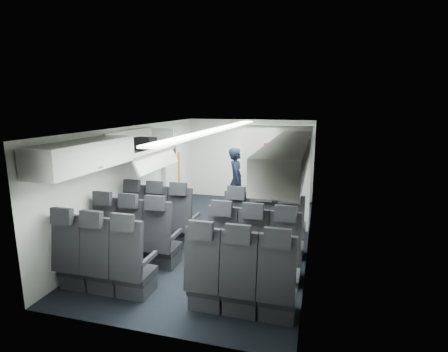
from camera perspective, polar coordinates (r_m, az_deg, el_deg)
The scene contains 14 objects.
cabin_shell at distance 6.61m, azimuth -0.92°, elevation -0.91°, with size 3.41×6.01×2.16m.
seat_row_front at distance 6.33m, azimuth -2.27°, elevation -8.32°, with size 3.33×0.56×1.24m.
seat_row_mid at distance 5.54m, azimuth -5.15°, elevation -11.40°, with size 3.33×0.56×1.24m.
seat_row_rear at distance 4.79m, azimuth -9.05°, elevation -15.43°, with size 3.33×0.56×1.24m.
overhead_bin_left_rear at distance 5.33m, azimuth -21.92°, elevation 3.16°, with size 0.53×1.80×0.40m.
overhead_bin_left_front_open at distance 6.83m, azimuth -13.28°, elevation 4.40°, with size 0.64×1.70×0.72m.
overhead_bin_right_rear at distance 4.27m, azimuth 9.59°, elevation 1.88°, with size 0.53×1.80×0.40m.
overhead_bin_right_front at distance 6.00m, azimuth 11.35°, elevation 4.67°, with size 0.53×1.70×0.40m.
bulkhead_partition at distance 7.20m, azimuth 8.39°, elevation -0.37°, with size 1.40×0.15×2.13m.
galley_unit at distance 9.10m, azimuth 9.70°, elevation 1.35°, with size 0.85×0.52×1.90m.
boarding_door at distance 8.63m, azimuth -8.49°, elevation 0.85°, with size 0.12×1.27×1.86m.
flight_attendant at distance 8.15m, azimuth 2.05°, elevation -0.86°, with size 0.58×0.38×1.58m, color black.
carry_on_bag at distance 6.85m, azimuth -12.82°, elevation 5.18°, with size 0.39×0.27×0.23m, color black.
papers at distance 8.01m, azimuth 3.30°, elevation 0.86°, with size 0.20×0.02×0.14m, color white.
Camera 1 is at (1.82, -6.19, 2.59)m, focal length 28.00 mm.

